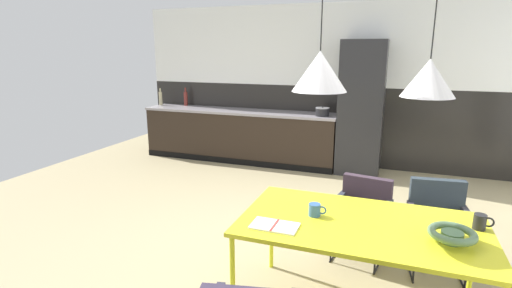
{
  "coord_description": "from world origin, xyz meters",
  "views": [
    {
      "loc": [
        1.03,
        -3.2,
        1.91
      ],
      "look_at": [
        -0.44,
        0.8,
        0.87
      ],
      "focal_mm": 27.09,
      "sensor_mm": 36.0,
      "label": 1
    }
  ],
  "objects_px": {
    "open_book": "(275,226)",
    "bottle_oil_tall": "(186,98)",
    "mug_white_ceramic": "(480,222)",
    "fruit_bowl": "(452,234)",
    "cooking_pot": "(322,112)",
    "pendant_lamp_over_table_far": "(429,78)",
    "bottle_vinegar_dark": "(161,98)",
    "mug_glass_clear": "(315,210)",
    "armchair_near_window": "(363,208)",
    "pendant_lamp_over_table_near": "(320,71)",
    "dining_table": "(361,228)",
    "refrigerator_column": "(361,108)",
    "armchair_facing_counter": "(438,216)"
  },
  "relations": [
    {
      "from": "open_book",
      "to": "bottle_oil_tall",
      "type": "height_order",
      "value": "bottle_oil_tall"
    },
    {
      "from": "mug_white_ceramic",
      "to": "fruit_bowl",
      "type": "bearing_deg",
      "value": -126.89
    },
    {
      "from": "fruit_bowl",
      "to": "cooking_pot",
      "type": "height_order",
      "value": "cooking_pot"
    },
    {
      "from": "fruit_bowl",
      "to": "cooking_pot",
      "type": "bearing_deg",
      "value": 112.63
    },
    {
      "from": "pendant_lamp_over_table_far",
      "to": "bottle_oil_tall",
      "type": "bearing_deg",
      "value": 136.27
    },
    {
      "from": "fruit_bowl",
      "to": "bottle_vinegar_dark",
      "type": "bearing_deg",
      "value": 140.82
    },
    {
      "from": "fruit_bowl",
      "to": "mug_glass_clear",
      "type": "xyz_separation_m",
      "value": [
        -0.88,
        0.09,
        -0.01
      ]
    },
    {
      "from": "armchair_near_window",
      "to": "open_book",
      "type": "bearing_deg",
      "value": 77.46
    },
    {
      "from": "cooking_pot",
      "to": "bottle_vinegar_dark",
      "type": "height_order",
      "value": "bottle_vinegar_dark"
    },
    {
      "from": "open_book",
      "to": "cooking_pot",
      "type": "distance_m",
      "value": 3.78
    },
    {
      "from": "mug_glass_clear",
      "to": "pendant_lamp_over_table_near",
      "type": "height_order",
      "value": "pendant_lamp_over_table_near"
    },
    {
      "from": "bottle_oil_tall",
      "to": "dining_table",
      "type": "bearing_deg",
      "value": -46.53
    },
    {
      "from": "dining_table",
      "to": "pendant_lamp_over_table_near",
      "type": "relative_size",
      "value": 1.74
    },
    {
      "from": "pendant_lamp_over_table_near",
      "to": "armchair_near_window",
      "type": "bearing_deg",
      "value": 73.46
    },
    {
      "from": "bottle_oil_tall",
      "to": "pendant_lamp_over_table_near",
      "type": "height_order",
      "value": "pendant_lamp_over_table_near"
    },
    {
      "from": "bottle_vinegar_dark",
      "to": "pendant_lamp_over_table_far",
      "type": "distance_m",
      "value": 5.73
    },
    {
      "from": "dining_table",
      "to": "mug_glass_clear",
      "type": "height_order",
      "value": "mug_glass_clear"
    },
    {
      "from": "refrigerator_column",
      "to": "dining_table",
      "type": "height_order",
      "value": "refrigerator_column"
    },
    {
      "from": "mug_glass_clear",
      "to": "bottle_vinegar_dark",
      "type": "bearing_deg",
      "value": 135.53
    },
    {
      "from": "fruit_bowl",
      "to": "pendant_lamp_over_table_near",
      "type": "height_order",
      "value": "pendant_lamp_over_table_near"
    },
    {
      "from": "armchair_facing_counter",
      "to": "bottle_vinegar_dark",
      "type": "relative_size",
      "value": 2.53
    },
    {
      "from": "dining_table",
      "to": "open_book",
      "type": "relative_size",
      "value": 5.24
    },
    {
      "from": "cooking_pot",
      "to": "pendant_lamp_over_table_far",
      "type": "relative_size",
      "value": 0.23
    },
    {
      "from": "refrigerator_column",
      "to": "dining_table",
      "type": "bearing_deg",
      "value": -84.3
    },
    {
      "from": "pendant_lamp_over_table_far",
      "to": "pendant_lamp_over_table_near",
      "type": "bearing_deg",
      "value": -177.22
    },
    {
      "from": "dining_table",
      "to": "pendant_lamp_over_table_near",
      "type": "xyz_separation_m",
      "value": [
        -0.33,
        0.0,
        1.07
      ]
    },
    {
      "from": "mug_white_ceramic",
      "to": "armchair_facing_counter",
      "type": "bearing_deg",
      "value": 103.02
    },
    {
      "from": "dining_table",
      "to": "armchair_facing_counter",
      "type": "bearing_deg",
      "value": 57.45
    },
    {
      "from": "armchair_near_window",
      "to": "bottle_vinegar_dark",
      "type": "xyz_separation_m",
      "value": [
        -3.99,
        2.73,
        0.54
      ]
    },
    {
      "from": "mug_white_ceramic",
      "to": "dining_table",
      "type": "bearing_deg",
      "value": -167.23
    },
    {
      "from": "bottle_oil_tall",
      "to": "pendant_lamp_over_table_near",
      "type": "xyz_separation_m",
      "value": [
        3.24,
        -3.77,
        0.75
      ]
    },
    {
      "from": "fruit_bowl",
      "to": "bottle_oil_tall",
      "type": "bearing_deg",
      "value": 136.88
    },
    {
      "from": "cooking_pot",
      "to": "armchair_facing_counter",
      "type": "bearing_deg",
      "value": -59.57
    },
    {
      "from": "refrigerator_column",
      "to": "cooking_pot",
      "type": "relative_size",
      "value": 9.42
    },
    {
      "from": "armchair_near_window",
      "to": "armchair_facing_counter",
      "type": "height_order",
      "value": "armchair_facing_counter"
    },
    {
      "from": "bottle_vinegar_dark",
      "to": "refrigerator_column",
      "type": "bearing_deg",
      "value": -1.21
    },
    {
      "from": "bottle_oil_tall",
      "to": "mug_white_ceramic",
      "type": "bearing_deg",
      "value": -39.82
    },
    {
      "from": "refrigerator_column",
      "to": "mug_white_ceramic",
      "type": "xyz_separation_m",
      "value": [
        1.1,
        -3.41,
        -0.23
      ]
    },
    {
      "from": "refrigerator_column",
      "to": "armchair_near_window",
      "type": "relative_size",
      "value": 2.75
    },
    {
      "from": "armchair_near_window",
      "to": "pendant_lamp_over_table_near",
      "type": "distance_m",
      "value": 1.61
    },
    {
      "from": "fruit_bowl",
      "to": "pendant_lamp_over_table_near",
      "type": "xyz_separation_m",
      "value": [
        -0.88,
        0.09,
        0.97
      ]
    },
    {
      "from": "refrigerator_column",
      "to": "pendant_lamp_over_table_near",
      "type": "xyz_separation_m",
      "value": [
        0.03,
        -3.58,
        0.74
      ]
    },
    {
      "from": "armchair_near_window",
      "to": "fruit_bowl",
      "type": "height_order",
      "value": "fruit_bowl"
    },
    {
      "from": "refrigerator_column",
      "to": "dining_table",
      "type": "xyz_separation_m",
      "value": [
        0.36,
        -3.58,
        -0.32
      ]
    },
    {
      "from": "open_book",
      "to": "pendant_lamp_over_table_near",
      "type": "xyz_separation_m",
      "value": [
        0.21,
        0.27,
        1.02
      ]
    },
    {
      "from": "bottle_oil_tall",
      "to": "pendant_lamp_over_table_near",
      "type": "distance_m",
      "value": 5.02
    },
    {
      "from": "armchair_facing_counter",
      "to": "bottle_oil_tall",
      "type": "height_order",
      "value": "bottle_oil_tall"
    },
    {
      "from": "bottle_oil_tall",
      "to": "open_book",
      "type": "bearing_deg",
      "value": -53.13
    },
    {
      "from": "dining_table",
      "to": "cooking_pot",
      "type": "bearing_deg",
      "value": 105.11
    },
    {
      "from": "bottle_vinegar_dark",
      "to": "dining_table",
      "type": "bearing_deg",
      "value": -42.08
    }
  ]
}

